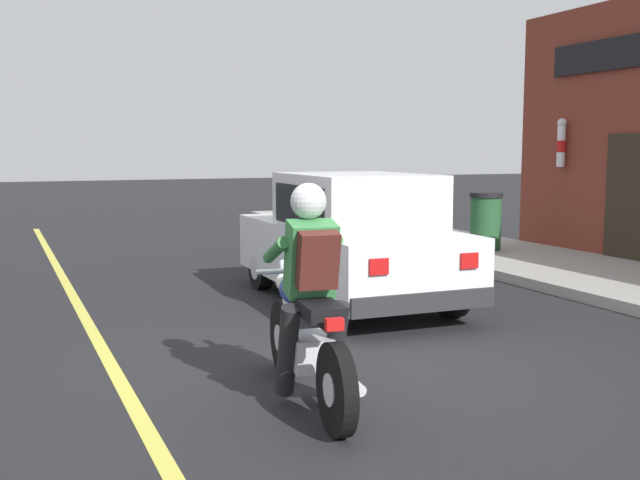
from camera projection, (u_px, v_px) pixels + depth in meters
name	position (u px, v px, depth m)	size (l,w,h in m)	color
ground_plane	(341.00, 367.00, 6.41)	(80.00, 80.00, 0.00)	black
sidewalk_curb	(566.00, 269.00, 11.17)	(2.60, 22.00, 0.14)	#9E9B93
lane_stripe	(83.00, 314.00, 8.43)	(0.12, 19.80, 0.01)	#D1C64C
motorcycle_with_rider	(308.00, 312.00, 5.45)	(0.62, 2.02, 1.62)	black
car_hatchback	(350.00, 240.00, 8.99)	(1.74, 3.82, 1.57)	black
trash_bin	(486.00, 221.00, 12.75)	(0.56, 0.56, 0.98)	#23512D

